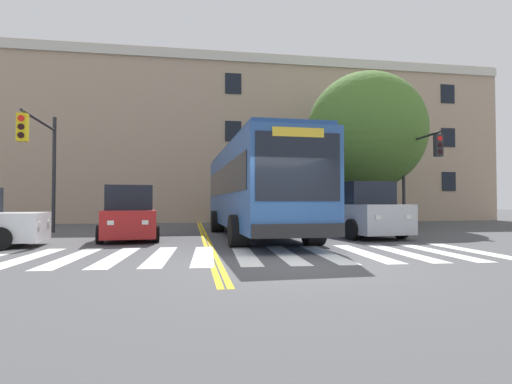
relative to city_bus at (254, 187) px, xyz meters
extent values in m
plane|color=#4C4C4F|center=(-0.23, -7.15, -1.95)|extent=(120.00, 120.00, 0.00)
cube|color=white|center=(-6.41, -5.22, -1.95)|extent=(0.69, 3.93, 0.01)
cube|color=white|center=(-5.35, -5.27, -1.95)|extent=(0.69, 3.93, 0.01)
cube|color=white|center=(-4.29, -5.32, -1.95)|extent=(0.69, 3.93, 0.01)
cube|color=white|center=(-3.23, -5.37, -1.95)|extent=(0.69, 3.93, 0.01)
cube|color=white|center=(-2.17, -5.42, -1.95)|extent=(0.69, 3.93, 0.01)
cube|color=white|center=(-1.12, -5.47, -1.95)|extent=(0.69, 3.93, 0.01)
cube|color=white|center=(-0.06, -5.52, -1.95)|extent=(0.69, 3.93, 0.01)
cube|color=white|center=(1.00, -5.57, -1.95)|extent=(0.69, 3.93, 0.01)
cube|color=white|center=(2.06, -5.62, -1.95)|extent=(0.69, 3.93, 0.01)
cube|color=white|center=(3.11, -5.67, -1.95)|extent=(0.69, 3.93, 0.01)
cube|color=white|center=(4.17, -5.72, -1.95)|extent=(0.69, 3.93, 0.01)
cube|color=white|center=(5.23, -5.77, -1.95)|extent=(0.69, 3.93, 0.01)
cube|color=gold|center=(-2.03, 8.53, -1.95)|extent=(0.12, 36.00, 0.01)
cube|color=gold|center=(-1.87, 8.53, -1.95)|extent=(0.12, 36.00, 0.01)
cube|color=#2D5699|center=(0.00, 0.02, -0.04)|extent=(2.91, 11.78, 2.93)
cube|color=black|center=(1.26, 0.07, 0.25)|extent=(0.41, 10.76, 1.05)
cube|color=black|center=(-1.26, -0.02, 0.25)|extent=(0.41, 10.76, 1.05)
cube|color=black|center=(0.21, -5.84, 0.31)|extent=(2.25, 0.10, 1.76)
cube|color=yellow|center=(0.21, -5.84, 1.19)|extent=(1.37, 0.08, 0.24)
cube|color=#232326|center=(0.21, -5.86, -1.32)|extent=(2.45, 0.19, 0.36)
cube|color=#294E89|center=(0.00, 0.02, 1.51)|extent=(2.75, 11.31, 0.16)
cylinder|color=black|center=(1.32, -3.56, -1.46)|extent=(0.59, 1.00, 0.98)
cylinder|color=black|center=(-1.06, -3.64, -1.46)|extent=(0.59, 1.00, 0.98)
cylinder|color=black|center=(1.10, 2.70, -1.46)|extent=(0.59, 1.00, 0.98)
cylinder|color=black|center=(-1.29, 2.61, -1.46)|extent=(0.59, 1.00, 0.98)
cube|color=#AD1E1E|center=(-4.69, -0.69, -1.33)|extent=(2.20, 3.97, 0.92)
cube|color=black|center=(-4.70, -0.66, -0.44)|extent=(1.81, 2.26, 0.87)
cube|color=white|center=(-3.93, -2.52, -1.24)|extent=(0.20, 0.07, 0.14)
cube|color=white|center=(-4.96, -2.65, -1.24)|extent=(0.20, 0.07, 0.14)
cylinder|color=black|center=(-3.66, -1.74, -1.65)|extent=(0.30, 0.62, 0.60)
cylinder|color=black|center=(-5.42, -1.97, -1.65)|extent=(0.30, 0.62, 0.60)
cylinder|color=black|center=(-3.96, 0.58, -1.65)|extent=(0.30, 0.62, 0.60)
cylinder|color=black|center=(-5.72, 0.35, -1.65)|extent=(0.30, 0.62, 0.60)
cube|color=#B7BABF|center=(4.00, -0.46, -1.21)|extent=(2.68, 5.25, 1.07)
cube|color=black|center=(4.00, -0.41, -0.25)|extent=(2.22, 3.33, 0.85)
cube|color=white|center=(4.94, -2.88, -1.10)|extent=(0.20, 0.07, 0.14)
cube|color=white|center=(3.74, -3.05, -1.10)|extent=(0.20, 0.07, 0.14)
cylinder|color=black|center=(5.23, -1.86, -1.57)|extent=(0.32, 0.78, 0.76)
cylinder|color=black|center=(3.19, -2.14, -1.57)|extent=(0.32, 0.78, 0.76)
cylinder|color=black|center=(4.82, 1.23, -1.57)|extent=(0.32, 0.78, 0.76)
cylinder|color=black|center=(2.77, 0.95, -1.57)|extent=(0.32, 0.78, 0.76)
cube|color=slate|center=(0.71, 9.63, -1.37)|extent=(1.92, 4.48, 0.81)
cube|color=black|center=(0.71, 9.77, -0.61)|extent=(1.70, 2.17, 0.69)
cube|color=white|center=(1.23, 7.38, -1.28)|extent=(0.20, 0.04, 0.14)
cube|color=white|center=(0.12, 7.40, -1.28)|extent=(0.20, 0.04, 0.14)
cylinder|color=black|center=(1.64, 8.24, -1.62)|extent=(0.23, 0.66, 0.66)
cylinder|color=black|center=(-0.26, 8.27, -1.62)|extent=(0.23, 0.66, 0.66)
cylinder|color=black|center=(1.68, 11.00, -1.62)|extent=(0.23, 0.66, 0.66)
cylinder|color=black|center=(-0.21, 11.03, -1.62)|extent=(0.23, 0.66, 0.66)
cube|color=white|center=(-7.00, -1.89, -1.26)|extent=(0.06, 0.20, 0.14)
cube|color=white|center=(-6.88, -3.01, -1.26)|extent=(0.06, 0.20, 0.14)
cylinder|color=black|center=(-7.96, -1.58, -1.62)|extent=(0.68, 0.29, 0.66)
cylinder|color=#28282D|center=(8.85, 4.26, 0.55)|extent=(0.16, 0.16, 5.01)
cylinder|color=#28282D|center=(8.74, 2.49, 2.60)|extent=(0.33, 3.54, 0.11)
cube|color=#28282D|center=(8.64, 0.87, 2.00)|extent=(0.36, 0.30, 1.00)
cylinder|color=red|center=(8.63, 0.72, 2.30)|extent=(0.22, 0.04, 0.22)
cylinder|color=black|center=(8.63, 0.72, 2.00)|extent=(0.22, 0.04, 0.22)
cylinder|color=black|center=(8.63, 0.72, 1.70)|extent=(0.22, 0.04, 0.22)
cylinder|color=#28282D|center=(-8.61, 3.56, 0.66)|extent=(0.16, 0.16, 5.22)
cylinder|color=#28282D|center=(-8.52, 1.52, 2.67)|extent=(0.30, 4.09, 0.11)
cube|color=yellow|center=(-8.43, -0.38, 2.07)|extent=(0.35, 0.30, 1.00)
cylinder|color=red|center=(-8.42, -0.53, 2.37)|extent=(0.22, 0.04, 0.22)
cylinder|color=black|center=(-8.42, -0.53, 2.07)|extent=(0.22, 0.04, 0.22)
cylinder|color=black|center=(-8.42, -0.53, 1.77)|extent=(0.22, 0.04, 0.22)
cylinder|color=brown|center=(7.39, 5.78, -0.67)|extent=(0.71, 0.71, 2.56)
ellipsoid|color=#4C752D|center=(7.39, 5.78, 3.47)|extent=(8.82, 8.94, 6.74)
cube|color=tan|center=(0.32, 14.19, 3.88)|extent=(40.16, 6.02, 11.67)
cube|color=beige|center=(0.32, 11.10, 9.32)|extent=(40.16, 0.16, 0.60)
cube|color=black|center=(0.32, 11.15, 0.97)|extent=(1.10, 0.06, 1.40)
cube|color=black|center=(16.38, 11.15, 0.97)|extent=(1.10, 0.06, 1.40)
cube|color=black|center=(0.32, 11.15, 4.23)|extent=(1.10, 0.06, 1.40)
cube|color=black|center=(16.38, 11.15, 4.23)|extent=(1.10, 0.06, 1.40)
cube|color=black|center=(0.32, 11.15, 7.50)|extent=(1.10, 0.06, 1.40)
cube|color=black|center=(16.38, 11.15, 7.50)|extent=(1.10, 0.06, 1.40)
camera|label=1|loc=(-2.49, -15.66, -0.61)|focal=28.00mm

